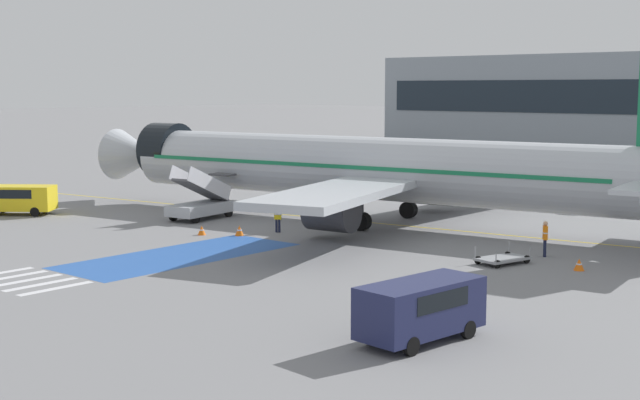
% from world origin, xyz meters
% --- Properties ---
extents(ground_plane, '(600.00, 600.00, 0.00)m').
position_xyz_m(ground_plane, '(0.00, 0.00, 0.00)').
color(ground_plane, slate).
extents(apron_leadline_yellow, '(78.33, 11.33, 0.01)m').
position_xyz_m(apron_leadline_yellow, '(1.48, 0.17, 0.00)').
color(apron_leadline_yellow, gold).
rests_on(apron_leadline_yellow, ground_plane).
extents(apron_stand_patch_blue, '(5.05, 12.95, 0.01)m').
position_xyz_m(apron_stand_patch_blue, '(1.48, -15.14, 0.00)').
color(apron_stand_patch_blue, '#2856A8').
rests_on(apron_stand_patch_blue, ground_plane).
extents(apron_walkway_bar_1, '(0.44, 3.60, 0.01)m').
position_xyz_m(apron_walkway_bar_1, '(-0.32, -23.60, 0.00)').
color(apron_walkway_bar_1, silver).
rests_on(apron_walkway_bar_1, ground_plane).
extents(apron_walkway_bar_2, '(0.44, 3.60, 0.01)m').
position_xyz_m(apron_walkway_bar_2, '(0.88, -23.60, 0.00)').
color(apron_walkway_bar_2, silver).
rests_on(apron_walkway_bar_2, ground_plane).
extents(apron_walkway_bar_3, '(0.44, 3.60, 0.01)m').
position_xyz_m(apron_walkway_bar_3, '(2.08, -23.60, 0.00)').
color(apron_walkway_bar_3, silver).
rests_on(apron_walkway_bar_3, ground_plane).
extents(apron_walkway_bar_4, '(0.44, 3.60, 0.01)m').
position_xyz_m(apron_walkway_bar_4, '(3.28, -23.60, 0.00)').
color(apron_walkway_bar_4, silver).
rests_on(apron_walkway_bar_4, ground_plane).
extents(airliner, '(45.56, 31.14, 11.03)m').
position_xyz_m(airliner, '(2.08, 0.25, 3.49)').
color(airliner, '#B7BCC4').
rests_on(airliner, ground_plane).
extents(boarding_stairs_forward, '(2.85, 5.45, 3.67)m').
position_xyz_m(boarding_stairs_forward, '(-7.44, -5.69, 0.95)').
color(boarding_stairs_forward, '#ADB2BA').
rests_on(boarding_stairs_forward, ground_plane).
extents(fuel_tanker, '(2.95, 9.76, 3.43)m').
position_xyz_m(fuel_tanker, '(11.23, 19.89, 1.73)').
color(fuel_tanker, '#38383D').
rests_on(fuel_tanker, ground_plane).
extents(service_van_0, '(2.46, 4.94, 2.07)m').
position_xyz_m(service_van_0, '(19.74, -20.04, 1.25)').
color(service_van_0, '#1E234C').
rests_on(service_van_0, ground_plane).
extents(service_van_1, '(5.01, 4.53, 1.97)m').
position_xyz_m(service_van_1, '(-18.38, -12.50, 1.19)').
color(service_van_1, yellow).
rests_on(service_van_1, ground_plane).
extents(baggage_cart, '(2.07, 2.88, 0.87)m').
position_xyz_m(baggage_cart, '(15.14, -6.21, 0.26)').
color(baggage_cart, gray).
rests_on(baggage_cart, ground_plane).
extents(ground_crew_0, '(0.48, 0.44, 1.62)m').
position_xyz_m(ground_crew_0, '(0.17, -6.43, 0.92)').
color(ground_crew_0, '#191E38').
rests_on(ground_crew_0, ground_plane).
extents(ground_crew_1, '(0.43, 0.49, 1.84)m').
position_xyz_m(ground_crew_1, '(15.86, -3.19, 1.07)').
color(ground_crew_1, '#191E38').
rests_on(ground_crew_1, ground_plane).
extents(traffic_cone_0, '(0.51, 0.51, 0.57)m').
position_xyz_m(traffic_cone_0, '(18.68, -5.28, 0.29)').
color(traffic_cone_0, orange).
rests_on(traffic_cone_0, ground_plane).
extents(traffic_cone_1, '(0.53, 0.53, 0.59)m').
position_xyz_m(traffic_cone_1, '(-0.69, -8.78, 0.30)').
color(traffic_cone_1, orange).
rests_on(traffic_cone_1, ground_plane).
extents(traffic_cone_2, '(0.49, 0.49, 0.55)m').
position_xyz_m(traffic_cone_2, '(-2.55, -10.06, 0.27)').
color(traffic_cone_2, orange).
rests_on(traffic_cone_2, ground_plane).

